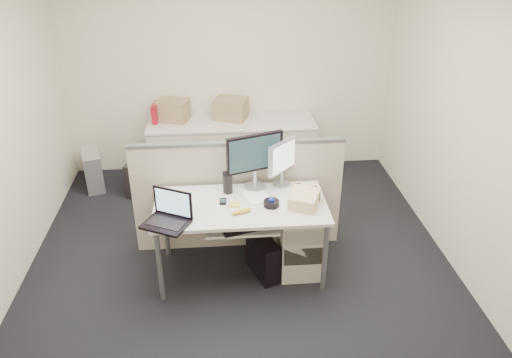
{
  "coord_description": "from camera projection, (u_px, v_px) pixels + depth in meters",
  "views": [
    {
      "loc": [
        -0.18,
        -3.72,
        2.95
      ],
      "look_at": [
        0.15,
        0.15,
        0.89
      ],
      "focal_mm": 35.0,
      "sensor_mm": 36.0,
      "label": 1
    }
  ],
  "objects": [
    {
      "name": "pc_tower_desk",
      "position": [
        263.0,
        257.0,
        4.55
      ],
      "size": [
        0.3,
        0.44,
        0.38
      ],
      "primitive_type": "cube",
      "rotation": [
        0.0,
        0.0,
        0.37
      ],
      "color": "black",
      "rests_on": "floor"
    },
    {
      "name": "cardboard_box_left",
      "position": [
        173.0,
        111.0,
        6.02
      ],
      "size": [
        0.43,
        0.37,
        0.27
      ],
      "primitive_type": "cube",
      "rotation": [
        0.0,
        0.0,
        -0.3
      ],
      "color": "tan",
      "rests_on": "back_counter"
    },
    {
      "name": "laptop",
      "position": [
        165.0,
        211.0,
        3.97
      ],
      "size": [
        0.44,
        0.4,
        0.27
      ],
      "primitive_type": "cube",
      "rotation": [
        0.0,
        0.0,
        -0.47
      ],
      "color": "black",
      "rests_on": "desk"
    },
    {
      "name": "drawer_pedestal",
      "position": [
        300.0,
        237.0,
        4.6
      ],
      "size": [
        0.4,
        0.55,
        0.65
      ],
      "primitive_type": "cube",
      "color": "beige",
      "rests_on": "floor"
    },
    {
      "name": "cubicle_partition",
      "position": [
        238.0,
        197.0,
        4.8
      ],
      "size": [
        2.0,
        0.06,
        1.1
      ],
      "primitive_type": "cube",
      "color": "#AFA490",
      "rests_on": "floor"
    },
    {
      "name": "desk_phone",
      "position": [
        307.0,
        194.0,
        4.43
      ],
      "size": [
        0.2,
        0.17,
        0.06
      ],
      "primitive_type": "cube",
      "rotation": [
        0.0,
        0.0,
        -0.02
      ],
      "color": "black",
      "rests_on": "desk"
    },
    {
      "name": "wall_back",
      "position": [
        229.0,
        65.0,
        6.02
      ],
      "size": [
        4.0,
        0.02,
        2.7
      ],
      "primitive_type": "cube",
      "color": "#EBE3C7",
      "rests_on": "ground"
    },
    {
      "name": "floor",
      "position": [
        242.0,
        272.0,
        4.67
      ],
      "size": [
        4.0,
        4.5,
        0.01
      ],
      "primitive_type": "cube",
      "color": "black",
      "rests_on": "ground"
    },
    {
      "name": "back_counter",
      "position": [
        232.0,
        150.0,
        6.2
      ],
      "size": [
        2.0,
        0.6,
        0.72
      ],
      "primitive_type": "cube",
      "color": "beige",
      "rests_on": "floor"
    },
    {
      "name": "wall_front",
      "position": [
        269.0,
        354.0,
        2.06
      ],
      "size": [
        4.0,
        0.02,
        2.7
      ],
      "primitive_type": "cube",
      "color": "#EBE3C7",
      "rests_on": "ground"
    },
    {
      "name": "cellphone",
      "position": [
        223.0,
        201.0,
        4.36
      ],
      "size": [
        0.06,
        0.11,
        0.01
      ],
      "primitive_type": "cube",
      "rotation": [
        0.0,
        0.0,
        -0.08
      ],
      "color": "black",
      "rests_on": "desk"
    },
    {
      "name": "cardboard_box_right",
      "position": [
        231.0,
        109.0,
        6.07
      ],
      "size": [
        0.45,
        0.4,
        0.27
      ],
      "primitive_type": "cube",
      "rotation": [
        0.0,
        0.0,
        -0.34
      ],
      "color": "tan",
      "rests_on": "back_counter"
    },
    {
      "name": "pc_tower_spare_dark",
      "position": [
        140.0,
        176.0,
        5.92
      ],
      "size": [
        0.32,
        0.48,
        0.42
      ],
      "primitive_type": "cube",
      "rotation": [
        0.0,
        0.0,
        -0.33
      ],
      "color": "black",
      "rests_on": "floor"
    },
    {
      "name": "monitor_small",
      "position": [
        282.0,
        164.0,
        4.54
      ],
      "size": [
        0.38,
        0.37,
        0.43
      ],
      "primitive_type": "cube",
      "rotation": [
        0.0,
        0.0,
        0.78
      ],
      "color": "#B7B7BC",
      "rests_on": "desk"
    },
    {
      "name": "keyboard_tray",
      "position": [
        242.0,
        226.0,
        4.22
      ],
      "size": [
        0.62,
        0.32,
        0.02
      ],
      "primitive_type": "cube",
      "color": "silver",
      "rests_on": "desk"
    },
    {
      "name": "pc_tower_spare_silver",
      "position": [
        93.0,
        169.0,
        6.03
      ],
      "size": [
        0.33,
        0.53,
        0.46
      ],
      "primitive_type": "cube",
      "rotation": [
        0.0,
        0.0,
        0.29
      ],
      "color": "#B7B7BC",
      "rests_on": "floor"
    },
    {
      "name": "monitor_main",
      "position": [
        255.0,
        162.0,
        4.47
      ],
      "size": [
        0.57,
        0.37,
        0.53
      ],
      "primitive_type": "cube",
      "rotation": [
        0.0,
        0.0,
        0.33
      ],
      "color": "black",
      "rests_on": "desk"
    },
    {
      "name": "sticky_pad",
      "position": [
        235.0,
        204.0,
        4.31
      ],
      "size": [
        0.1,
        0.1,
        0.01
      ],
      "primitive_type": "cube",
      "rotation": [
        0.0,
        0.0,
        -0.14
      ],
      "color": "gold",
      "rests_on": "desk"
    },
    {
      "name": "keyboard",
      "position": [
        248.0,
        226.0,
        4.18
      ],
      "size": [
        0.48,
        0.28,
        0.03
      ],
      "primitive_type": "cube",
      "rotation": [
        0.0,
        0.0,
        0.29
      ],
      "color": "black",
      "rests_on": "keyboard_tray"
    },
    {
      "name": "wall_right",
      "position": [
        477.0,
        131.0,
        4.18
      ],
      "size": [
        0.02,
        4.5,
        2.7
      ],
      "primitive_type": "cube",
      "color": "#EBE3C7",
      "rests_on": "ground"
    },
    {
      "name": "desk",
      "position": [
        241.0,
        211.0,
        4.36
      ],
      "size": [
        1.5,
        0.75,
        0.73
      ],
      "color": "silver",
      "rests_on": "floor"
    },
    {
      "name": "manila_folders",
      "position": [
        304.0,
        199.0,
        4.3
      ],
      "size": [
        0.32,
        0.36,
        0.11
      ],
      "primitive_type": "cube",
      "rotation": [
        0.0,
        0.0,
        -0.39
      ],
      "color": "#EDC190",
      "rests_on": "desk"
    },
    {
      "name": "travel_mug",
      "position": [
        228.0,
        183.0,
        4.47
      ],
      "size": [
        0.09,
        0.09,
        0.19
      ],
      "primitive_type": "cylinder",
      "rotation": [
        0.0,
        0.0,
        -0.08
      ],
      "color": "black",
      "rests_on": "desk"
    },
    {
      "name": "trackball",
      "position": [
        271.0,
        203.0,
        4.29
      ],
      "size": [
        0.14,
        0.14,
        0.05
      ],
      "primitive_type": "cylinder",
      "rotation": [
        0.0,
        0.0,
        0.06
      ],
      "color": "black",
      "rests_on": "desk"
    },
    {
      "name": "banana",
      "position": [
        241.0,
        211.0,
        4.19
      ],
      "size": [
        0.19,
        0.11,
        0.04
      ],
      "primitive_type": "ellipsoid",
      "rotation": [
        0.0,
        0.0,
        0.35
      ],
      "color": "yellow",
      "rests_on": "desk"
    },
    {
      "name": "paper_stack",
      "position": [
        256.0,
        196.0,
        4.44
      ],
      "size": [
        0.28,
        0.31,
        0.01
      ],
      "primitive_type": "cube",
      "rotation": [
        0.0,
        0.0,
        0.36
      ],
      "color": "white",
      "rests_on": "desk"
    },
    {
      "name": "red_binder",
      "position": [
        156.0,
        113.0,
        5.99
      ],
      "size": [
        0.09,
        0.27,
        0.25
      ],
      "primitive_type": "cube",
      "rotation": [
        0.0,
        0.0,
        -0.12
      ],
      "color": "maroon",
      "rests_on": "back_counter"
    }
  ]
}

